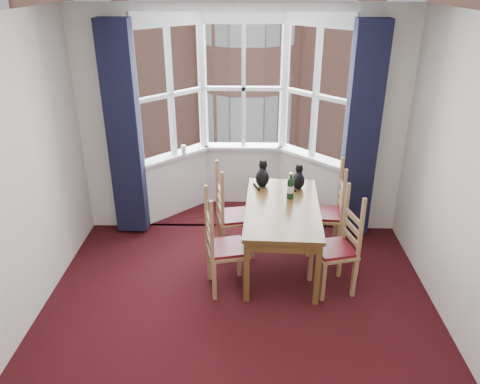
{
  "coord_description": "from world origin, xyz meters",
  "views": [
    {
      "loc": [
        0.1,
        -3.28,
        3.08
      ],
      "look_at": [
        -0.0,
        1.05,
        1.05
      ],
      "focal_mm": 35.0,
      "sensor_mm": 36.0,
      "label": 1
    }
  ],
  "objects_px": {
    "chair_right_near": "(342,249)",
    "candle_tall": "(184,150)",
    "cat_left": "(262,176)",
    "chair_left_far": "(228,218)",
    "chair_right_far": "(332,215)",
    "wine_bottle": "(290,187)",
    "chair_left_near": "(218,250)",
    "cat_right": "(298,179)",
    "dining_table": "(282,213)"
  },
  "relations": [
    {
      "from": "chair_right_near",
      "to": "candle_tall",
      "type": "distance_m",
      "value": 2.56
    },
    {
      "from": "cat_left",
      "to": "chair_right_near",
      "type": "bearing_deg",
      "value": -50.15
    },
    {
      "from": "chair_left_far",
      "to": "candle_tall",
      "type": "xyz_separation_m",
      "value": [
        -0.64,
        1.05,
        0.46
      ]
    },
    {
      "from": "chair_right_far",
      "to": "cat_left",
      "type": "height_order",
      "value": "cat_left"
    },
    {
      "from": "chair_right_far",
      "to": "cat_left",
      "type": "relative_size",
      "value": 2.89
    },
    {
      "from": "chair_right_near",
      "to": "chair_left_far",
      "type": "bearing_deg",
      "value": 151.75
    },
    {
      "from": "cat_left",
      "to": "candle_tall",
      "type": "distance_m",
      "value": 1.27
    },
    {
      "from": "chair_right_near",
      "to": "wine_bottle",
      "type": "bearing_deg",
      "value": 128.68
    },
    {
      "from": "chair_right_far",
      "to": "wine_bottle",
      "type": "relative_size",
      "value": 2.95
    },
    {
      "from": "chair_right_far",
      "to": "wine_bottle",
      "type": "distance_m",
      "value": 0.68
    },
    {
      "from": "chair_left_near",
      "to": "chair_left_far",
      "type": "distance_m",
      "value": 0.71
    },
    {
      "from": "chair_right_far",
      "to": "cat_right",
      "type": "bearing_deg",
      "value": 156.97
    },
    {
      "from": "cat_right",
      "to": "candle_tall",
      "type": "relative_size",
      "value": 2.16
    },
    {
      "from": "dining_table",
      "to": "wine_bottle",
      "type": "relative_size",
      "value": 4.94
    },
    {
      "from": "chair_left_far",
      "to": "candle_tall",
      "type": "distance_m",
      "value": 1.31
    },
    {
      "from": "dining_table",
      "to": "chair_left_far",
      "type": "bearing_deg",
      "value": 159.89
    },
    {
      "from": "chair_right_far",
      "to": "cat_left",
      "type": "distance_m",
      "value": 0.95
    },
    {
      "from": "dining_table",
      "to": "cat_right",
      "type": "distance_m",
      "value": 0.58
    },
    {
      "from": "chair_left_far",
      "to": "chair_right_far",
      "type": "xyz_separation_m",
      "value": [
        1.24,
        0.1,
        0.0
      ]
    },
    {
      "from": "dining_table",
      "to": "cat_right",
      "type": "height_order",
      "value": "cat_right"
    },
    {
      "from": "dining_table",
      "to": "wine_bottle",
      "type": "xyz_separation_m",
      "value": [
        0.1,
        0.2,
        0.22
      ]
    },
    {
      "from": "dining_table",
      "to": "chair_right_far",
      "type": "xyz_separation_m",
      "value": [
        0.62,
        0.33,
        -0.19
      ]
    },
    {
      "from": "chair_left_far",
      "to": "chair_right_near",
      "type": "xyz_separation_m",
      "value": [
        1.22,
        -0.66,
        0.0
      ]
    },
    {
      "from": "cat_left",
      "to": "wine_bottle",
      "type": "bearing_deg",
      "value": -48.11
    },
    {
      "from": "chair_right_far",
      "to": "cat_left",
      "type": "bearing_deg",
      "value": 165.06
    },
    {
      "from": "chair_right_near",
      "to": "cat_left",
      "type": "xyz_separation_m",
      "value": [
        -0.82,
        0.98,
        0.4
      ]
    },
    {
      "from": "chair_left_far",
      "to": "candle_tall",
      "type": "bearing_deg",
      "value": 121.29
    },
    {
      "from": "chair_left_far",
      "to": "cat_right",
      "type": "bearing_deg",
      "value": 18.13
    },
    {
      "from": "chair_left_near",
      "to": "candle_tall",
      "type": "relative_size",
      "value": 6.91
    },
    {
      "from": "chair_left_far",
      "to": "cat_right",
      "type": "distance_m",
      "value": 0.96
    },
    {
      "from": "chair_right_near",
      "to": "cat_right",
      "type": "bearing_deg",
      "value": 112.78
    },
    {
      "from": "chair_right_near",
      "to": "cat_left",
      "type": "height_order",
      "value": "cat_left"
    },
    {
      "from": "chair_left_far",
      "to": "chair_right_near",
      "type": "bearing_deg",
      "value": -28.25
    },
    {
      "from": "wine_bottle",
      "to": "cat_left",
      "type": "bearing_deg",
      "value": 131.89
    },
    {
      "from": "chair_right_near",
      "to": "chair_right_far",
      "type": "height_order",
      "value": "same"
    },
    {
      "from": "candle_tall",
      "to": "chair_right_far",
      "type": "bearing_deg",
      "value": -26.76
    },
    {
      "from": "chair_left_far",
      "to": "cat_right",
      "type": "xyz_separation_m",
      "value": [
        0.83,
        0.27,
        0.39
      ]
    },
    {
      "from": "chair_right_near",
      "to": "wine_bottle",
      "type": "distance_m",
      "value": 0.91
    },
    {
      "from": "chair_left_near",
      "to": "dining_table",
      "type": "bearing_deg",
      "value": 35.06
    },
    {
      "from": "chair_right_near",
      "to": "cat_left",
      "type": "distance_m",
      "value": 1.34
    },
    {
      "from": "wine_bottle",
      "to": "chair_left_near",
      "type": "bearing_deg",
      "value": -138.78
    },
    {
      "from": "cat_right",
      "to": "wine_bottle",
      "type": "relative_size",
      "value": 0.92
    },
    {
      "from": "cat_right",
      "to": "candle_tall",
      "type": "xyz_separation_m",
      "value": [
        -1.47,
        0.77,
        0.08
      ]
    },
    {
      "from": "cat_left",
      "to": "wine_bottle",
      "type": "xyz_separation_m",
      "value": [
        0.31,
        -0.35,
        0.02
      ]
    },
    {
      "from": "chair_right_far",
      "to": "cat_left",
      "type": "xyz_separation_m",
      "value": [
        -0.83,
        0.22,
        0.4
      ]
    },
    {
      "from": "cat_left",
      "to": "candle_tall",
      "type": "bearing_deg",
      "value": 145.24
    },
    {
      "from": "chair_left_near",
      "to": "chair_right_near",
      "type": "relative_size",
      "value": 1.0
    },
    {
      "from": "candle_tall",
      "to": "cat_left",
      "type": "bearing_deg",
      "value": -34.76
    },
    {
      "from": "cat_right",
      "to": "chair_left_far",
      "type": "bearing_deg",
      "value": -161.87
    },
    {
      "from": "wine_bottle",
      "to": "cat_right",
      "type": "bearing_deg",
      "value": 68.22
    }
  ]
}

